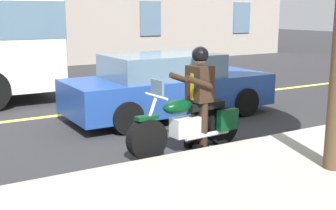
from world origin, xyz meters
The scene contains 5 objects.
ground_plane centered at (0.00, 0.00, 0.00)m, with size 80.00×80.00×0.00m, color #28282B.
lane_center_stripe centered at (0.00, -2.00, 0.01)m, with size 60.00×0.16×0.01m, color #E5DB4C.
motorcycle_main centered at (0.78, 1.60, 0.45)m, with size 2.22×0.69×1.26m.
rider_main centered at (0.59, 1.58, 1.04)m, with size 0.65×0.58×1.74m.
car_silver centered at (-0.14, -0.70, 0.69)m, with size 4.60×1.92×1.40m.
Camera 1 is at (4.70, 7.52, 2.29)m, focal length 46.83 mm.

